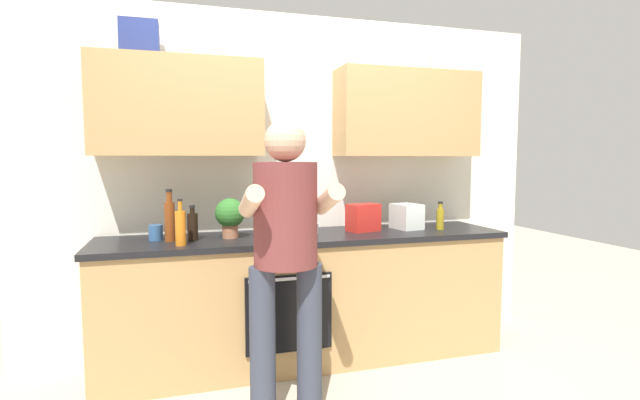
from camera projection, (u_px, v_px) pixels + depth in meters
ground_plane at (308, 358)px, 3.39m from camera, size 12.00×12.00×0.00m
back_wall_unit at (297, 151)px, 3.52m from camera, size 4.00×0.38×2.50m
counter at (307, 297)px, 3.35m from camera, size 2.84×0.67×0.90m
person_standing at (286, 246)px, 2.51m from camera, size 0.49×0.45×1.63m
bottle_juice at (181, 227)px, 2.88m from camera, size 0.06×0.06×0.29m
bottle_hotsauce at (267, 223)px, 3.16m from camera, size 0.07×0.07×0.26m
bottle_soda at (295, 221)px, 3.12m from camera, size 0.06×0.06×0.29m
bottle_oil at (440, 218)px, 3.54m from camera, size 0.06×0.06×0.21m
bottle_vinegar at (170, 219)px, 3.03m from camera, size 0.07×0.07×0.34m
bottle_soy at (193, 226)px, 3.07m from camera, size 0.07×0.07×0.23m
cup_tea at (156, 233)px, 3.08m from camera, size 0.09×0.09×0.10m
mixing_bowl at (302, 228)px, 3.35m from camera, size 0.23×0.23×0.08m
potted_herb at (230, 215)px, 3.15m from camera, size 0.20×0.20×0.27m
grocery_bag_crisps at (363, 218)px, 3.46m from camera, size 0.26×0.20×0.20m
grocery_bag_produce at (407, 216)px, 3.57m from camera, size 0.21×0.25×0.19m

